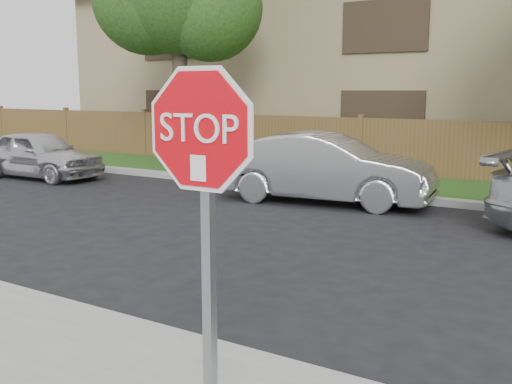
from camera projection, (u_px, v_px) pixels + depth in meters
The scene contains 6 objects.
ground at pixel (285, 368), 5.17m from camera, with size 90.00×90.00×0.00m, color black.
far_curb at pixel (485, 206), 11.96m from camera, with size 70.00×0.30×0.15m, color gray.
grass_strip at pixel (500, 195), 13.35m from camera, with size 70.00×3.00×0.12m, color #1E4714.
stop_sign at pixel (203, 184), 3.48m from camera, with size 1.01×0.13×2.55m.
sedan_far_left at pixel (39, 154), 16.15m from camera, with size 1.52×3.79×1.29m, color silver.
sedan_left at pixel (326, 168), 12.59m from camera, with size 1.56×4.47×1.47m, color #A4A5A8.
Camera 1 is at (2.36, -4.23, 2.38)m, focal length 42.00 mm.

